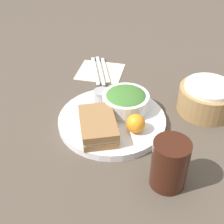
{
  "coord_description": "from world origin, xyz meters",
  "views": [
    {
      "loc": [
        0.67,
        0.15,
        0.57
      ],
      "look_at": [
        0.0,
        0.0,
        0.04
      ],
      "focal_mm": 50.0,
      "sensor_mm": 36.0,
      "label": 1
    }
  ],
  "objects_px": {
    "sandwich": "(98,126)",
    "fork": "(95,71)",
    "bread_basket": "(207,98)",
    "plate": "(112,120)",
    "salad_bowl": "(126,100)",
    "drink_glass": "(170,164)",
    "dressing_cup": "(102,96)",
    "knife": "(100,70)",
    "spoon": "(105,70)"
  },
  "relations": [
    {
      "from": "bread_basket",
      "to": "fork",
      "type": "height_order",
      "value": "bread_basket"
    },
    {
      "from": "salad_bowl",
      "to": "fork",
      "type": "relative_size",
      "value": 0.7
    },
    {
      "from": "sandwich",
      "to": "knife",
      "type": "bearing_deg",
      "value": -166.6
    },
    {
      "from": "plate",
      "to": "fork",
      "type": "bearing_deg",
      "value": -155.7
    },
    {
      "from": "plate",
      "to": "knife",
      "type": "relative_size",
      "value": 1.5
    },
    {
      "from": "plate",
      "to": "spoon",
      "type": "xyz_separation_m",
      "value": [
        -0.28,
        -0.09,
        -0.0
      ]
    },
    {
      "from": "knife",
      "to": "plate",
      "type": "bearing_deg",
      "value": 180.0
    },
    {
      "from": "salad_bowl",
      "to": "drink_glass",
      "type": "height_order",
      "value": "drink_glass"
    },
    {
      "from": "sandwich",
      "to": "spoon",
      "type": "bearing_deg",
      "value": -169.47
    },
    {
      "from": "salad_bowl",
      "to": "bread_basket",
      "type": "height_order",
      "value": "bread_basket"
    },
    {
      "from": "dressing_cup",
      "to": "spoon",
      "type": "bearing_deg",
      "value": -169.14
    },
    {
      "from": "sandwich",
      "to": "spoon",
      "type": "distance_m",
      "value": 0.36
    },
    {
      "from": "fork",
      "to": "spoon",
      "type": "xyz_separation_m",
      "value": [
        -0.01,
        0.03,
        0.0
      ]
    },
    {
      "from": "plate",
      "to": "bread_basket",
      "type": "xyz_separation_m",
      "value": [
        -0.12,
        0.26,
        0.03
      ]
    },
    {
      "from": "fork",
      "to": "plate",
      "type": "bearing_deg",
      "value": -176.49
    },
    {
      "from": "drink_glass",
      "to": "spoon",
      "type": "bearing_deg",
      "value": -150.84
    },
    {
      "from": "sandwich",
      "to": "salad_bowl",
      "type": "xyz_separation_m",
      "value": [
        -0.12,
        0.05,
        0.01
      ]
    },
    {
      "from": "fork",
      "to": "bread_basket",
      "type": "bearing_deg",
      "value": -131.65
    },
    {
      "from": "drink_glass",
      "to": "fork",
      "type": "bearing_deg",
      "value": -147.04
    },
    {
      "from": "dressing_cup",
      "to": "drink_glass",
      "type": "bearing_deg",
      "value": 40.69
    },
    {
      "from": "plate",
      "to": "salad_bowl",
      "type": "bearing_deg",
      "value": 149.26
    },
    {
      "from": "salad_bowl",
      "to": "spoon",
      "type": "xyz_separation_m",
      "value": [
        -0.23,
        -0.12,
        -0.04
      ]
    },
    {
      "from": "plate",
      "to": "spoon",
      "type": "bearing_deg",
      "value": -162.72
    },
    {
      "from": "bread_basket",
      "to": "knife",
      "type": "bearing_deg",
      "value": -112.59
    },
    {
      "from": "bread_basket",
      "to": "fork",
      "type": "bearing_deg",
      "value": -110.86
    },
    {
      "from": "sandwich",
      "to": "fork",
      "type": "distance_m",
      "value": 0.35
    },
    {
      "from": "salad_bowl",
      "to": "drink_glass",
      "type": "xyz_separation_m",
      "value": [
        0.23,
        0.14,
        0.01
      ]
    },
    {
      "from": "plate",
      "to": "dressing_cup",
      "type": "xyz_separation_m",
      "value": [
        -0.07,
        -0.05,
        0.03
      ]
    },
    {
      "from": "drink_glass",
      "to": "spoon",
      "type": "xyz_separation_m",
      "value": [
        -0.46,
        -0.26,
        -0.05
      ]
    },
    {
      "from": "plate",
      "to": "salad_bowl",
      "type": "relative_size",
      "value": 2.25
    },
    {
      "from": "spoon",
      "to": "plate",
      "type": "bearing_deg",
      "value": 176.49
    },
    {
      "from": "dressing_cup",
      "to": "bread_basket",
      "type": "height_order",
      "value": "bread_basket"
    },
    {
      "from": "plate",
      "to": "sandwich",
      "type": "height_order",
      "value": "sandwich"
    },
    {
      "from": "sandwich",
      "to": "dressing_cup",
      "type": "xyz_separation_m",
      "value": [
        -0.14,
        -0.02,
        -0.0
      ]
    },
    {
      "from": "fork",
      "to": "knife",
      "type": "xyz_separation_m",
      "value": [
        -0.01,
        0.02,
        0.0
      ]
    },
    {
      "from": "dressing_cup",
      "to": "bread_basket",
      "type": "xyz_separation_m",
      "value": [
        -0.05,
        0.31,
        0.0
      ]
    },
    {
      "from": "bread_basket",
      "to": "sandwich",
      "type": "bearing_deg",
      "value": -55.8
    },
    {
      "from": "sandwich",
      "to": "drink_glass",
      "type": "distance_m",
      "value": 0.22
    },
    {
      "from": "knife",
      "to": "spoon",
      "type": "bearing_deg",
      "value": -90.0
    },
    {
      "from": "sandwich",
      "to": "bread_basket",
      "type": "relative_size",
      "value": 1.0
    },
    {
      "from": "sandwich",
      "to": "knife",
      "type": "height_order",
      "value": "sandwich"
    },
    {
      "from": "bread_basket",
      "to": "spoon",
      "type": "height_order",
      "value": "bread_basket"
    },
    {
      "from": "sandwich",
      "to": "fork",
      "type": "height_order",
      "value": "sandwich"
    },
    {
      "from": "drink_glass",
      "to": "bread_basket",
      "type": "xyz_separation_m",
      "value": [
        -0.31,
        0.09,
        -0.02
      ]
    },
    {
      "from": "drink_glass",
      "to": "dressing_cup",
      "type": "bearing_deg",
      "value": -139.31
    },
    {
      "from": "dressing_cup",
      "to": "salad_bowl",
      "type": "bearing_deg",
      "value": 74.22
    },
    {
      "from": "dressing_cup",
      "to": "bread_basket",
      "type": "bearing_deg",
      "value": 99.47
    },
    {
      "from": "dressing_cup",
      "to": "fork",
      "type": "bearing_deg",
      "value": -159.42
    },
    {
      "from": "plate",
      "to": "knife",
      "type": "xyz_separation_m",
      "value": [
        -0.27,
        -0.1,
        -0.0
      ]
    },
    {
      "from": "spoon",
      "to": "fork",
      "type": "bearing_deg",
      "value": 90.0
    }
  ]
}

